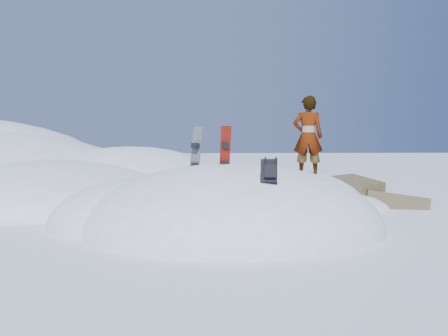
{
  "coord_description": "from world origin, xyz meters",
  "views": [
    {
      "loc": [
        -0.78,
        -10.09,
        2.03
      ],
      "look_at": [
        -0.17,
        0.3,
        1.37
      ],
      "focal_mm": 35.0,
      "sensor_mm": 36.0,
      "label": 1
    }
  ],
  "objects": [
    {
      "name": "ground",
      "position": [
        0.0,
        0.0,
        0.0
      ],
      "size": [
        120.0,
        120.0,
        0.0
      ],
      "primitive_type": "plane",
      "color": "white",
      "rests_on": "ground"
    },
    {
      "name": "gear_pile",
      "position": [
        -2.11,
        -0.96,
        0.11
      ],
      "size": [
        0.86,
        0.65,
        0.23
      ],
      "rotation": [
        0.0,
        0.0,
        0.07
      ],
      "color": "black",
      "rests_on": "ground"
    },
    {
      "name": "person",
      "position": [
        1.94,
        0.63,
        2.13
      ],
      "size": [
        0.82,
        0.63,
        2.0
      ],
      "primitive_type": "imported",
      "rotation": [
        0.0,
        0.0,
        2.92
      ],
      "color": "slate",
      "rests_on": "snow_mound"
    },
    {
      "name": "rock_outcrop",
      "position": [
        3.72,
        3.01,
        0.01
      ],
      "size": [
        4.68,
        4.41,
        1.68
      ],
      "color": "brown",
      "rests_on": "ground"
    },
    {
      "name": "snow_mound",
      "position": [
        -0.17,
        0.24,
        0.0
      ],
      "size": [
        8.0,
        6.0,
        3.0
      ],
      "color": "white",
      "rests_on": "ground"
    },
    {
      "name": "backpack",
      "position": [
        0.6,
        -1.64,
        1.43
      ],
      "size": [
        0.38,
        0.43,
        0.54
      ],
      "rotation": [
        0.0,
        0.0,
        -0.17
      ],
      "color": "black",
      "rests_on": "snow_mound"
    },
    {
      "name": "snowboard_dark",
      "position": [
        -0.86,
        0.48,
        1.61
      ],
      "size": [
        0.41,
        0.41,
        1.56
      ],
      "rotation": [
        0.0,
        0.0,
        -0.75
      ],
      "color": "black",
      "rests_on": "snow_mound"
    },
    {
      "name": "snowboard_red",
      "position": [
        -0.18,
        -0.12,
        1.66
      ],
      "size": [
        0.31,
        0.28,
        1.45
      ],
      "rotation": [
        0.0,
        0.0,
        0.56
      ],
      "color": "red",
      "rests_on": "snow_mound"
    }
  ]
}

